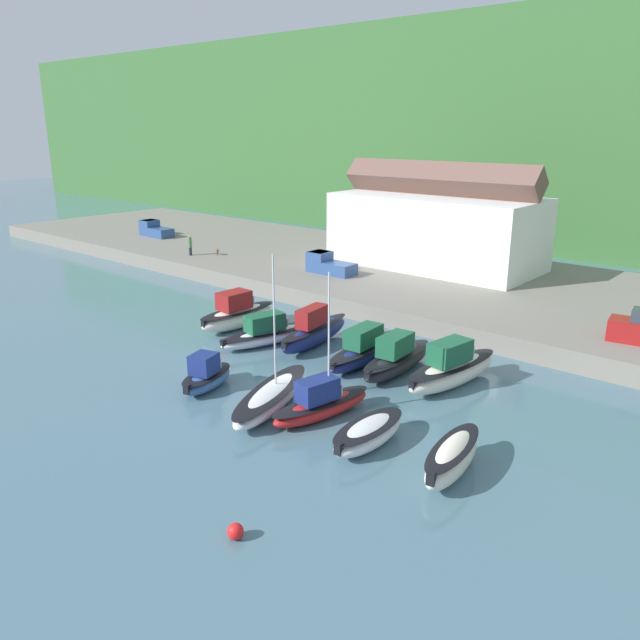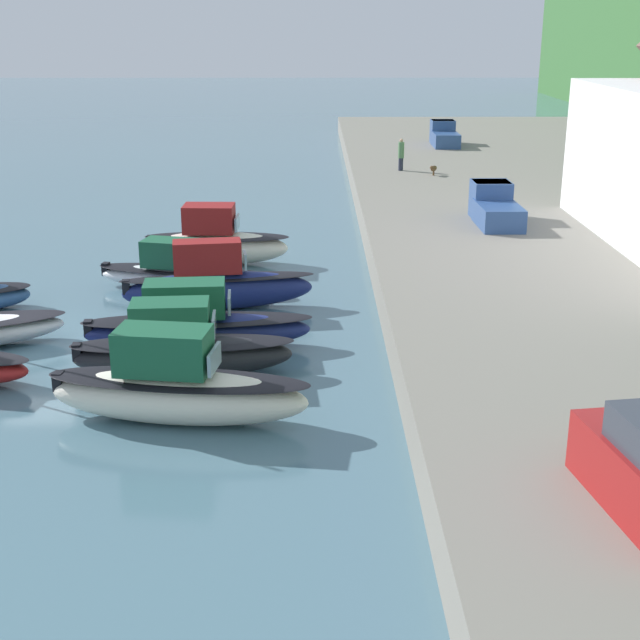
# 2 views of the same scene
# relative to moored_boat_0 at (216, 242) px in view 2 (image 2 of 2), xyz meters

# --- Properties ---
(ground_plane) EXTENTS (320.00, 320.00, 0.00)m
(ground_plane) POSITION_rel_moored_boat_0_xyz_m (11.47, -5.19, -1.07)
(ground_plane) COLOR slate
(moored_boat_0) EXTENTS (2.36, 6.97, 2.88)m
(moored_boat_0) POSITION_rel_moored_boat_0_xyz_m (0.00, 0.00, 0.00)
(moored_boat_0) COLOR white
(moored_boat_0) RESTS_ON ground_plane
(moored_boat_1) EXTENTS (3.60, 8.05, 2.20)m
(moored_boat_1) POSITION_rel_moored_boat_0_xyz_m (4.33, -1.02, -0.28)
(moored_boat_1) COLOR white
(moored_boat_1) RESTS_ON ground_plane
(moored_boat_2) EXTENTS (2.56, 7.94, 2.85)m
(moored_boat_2) POSITION_rel_moored_boat_0_xyz_m (7.06, 0.76, -0.01)
(moored_boat_2) COLOR navy
(moored_boat_2) RESTS_ON ground_plane
(moored_boat_3) EXTENTS (2.46, 8.29, 2.48)m
(moored_boat_3) POSITION_rel_moored_boat_0_xyz_m (11.66, 0.49, -0.17)
(moored_boat_3) COLOR navy
(moored_boat_3) RESTS_ON ground_plane
(moored_boat_4) EXTENTS (2.34, 7.42, 2.55)m
(moored_boat_4) POSITION_rel_moored_boat_0_xyz_m (14.17, 0.33, -0.14)
(moored_boat_4) COLOR black
(moored_boat_4) RESTS_ON ground_plane
(moored_boat_5) EXTENTS (2.98, 7.93, 2.84)m
(moored_boat_5) POSITION_rel_moored_boat_0_xyz_m (17.76, 0.71, -0.02)
(moored_boat_5) COLOR white
(moored_boat_5) RESTS_ON ground_plane
(pickup_truck_0) EXTENTS (4.75, 2.05, 1.90)m
(pickup_truck_0) POSITION_rel_moored_boat_0_xyz_m (-2.64, 13.76, 1.22)
(pickup_truck_0) COLOR #2D4C84
(pickup_truck_0) RESTS_ON quay_promenade
(pickup_truck_1) EXTENTS (4.74, 2.02, 1.90)m
(pickup_truck_1) POSITION_rel_moored_boat_0_xyz_m (-32.13, 15.32, 1.22)
(pickup_truck_1) COLOR #2D4C84
(pickup_truck_1) RESTS_ON quay_promenade
(person_on_quay) EXTENTS (0.40, 0.40, 2.14)m
(person_on_quay) POSITION_rel_moored_boat_0_xyz_m (-19.00, 10.59, 1.50)
(person_on_quay) COLOR #232838
(person_on_quay) RESTS_ON quay_promenade
(dog_on_quay) EXTENTS (0.84, 0.66, 0.68)m
(dog_on_quay) POSITION_rel_moored_boat_0_xyz_m (-16.94, 12.54, 0.85)
(dog_on_quay) COLOR brown
(dog_on_quay) RESTS_ON quay_promenade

